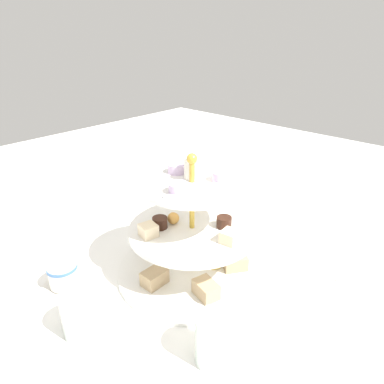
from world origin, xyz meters
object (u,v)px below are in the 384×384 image
at_px(water_glass_short_left, 82,315).
at_px(tiered_serving_stand, 192,239).
at_px(teacup_with_saucer, 64,277).
at_px(water_glass_tall_right, 205,195).
at_px(butter_knife_right, 97,229).
at_px(butter_knife_left, 330,268).
at_px(water_glass_mid_back, 215,339).

bearing_deg(water_glass_short_left, tiered_serving_stand, -5.65).
bearing_deg(teacup_with_saucer, water_glass_tall_right, -2.16).
distance_m(water_glass_short_left, butter_knife_right, 0.34).
bearing_deg(water_glass_tall_right, teacup_with_saucer, 177.84).
xyz_separation_m(water_glass_tall_right, water_glass_short_left, (-0.44, -0.11, -0.03)).
relative_size(water_glass_short_left, teacup_with_saucer, 0.83).
bearing_deg(tiered_serving_stand, teacup_with_saucer, 143.37).
height_order(butter_knife_left, butter_knife_right, same).
relative_size(tiered_serving_stand, butter_knife_left, 1.81).
xyz_separation_m(water_glass_short_left, teacup_with_saucer, (0.04, 0.13, -0.01)).
xyz_separation_m(water_glass_tall_right, butter_knife_left, (0.00, -0.35, -0.06)).
distance_m(tiered_serving_stand, butter_knife_right, 0.30).
xyz_separation_m(tiered_serving_stand, teacup_with_saucer, (-0.21, 0.15, -0.06)).
xyz_separation_m(tiered_serving_stand, water_glass_short_left, (-0.24, 0.02, -0.04)).
relative_size(butter_knife_left, water_glass_mid_back, 2.07).
bearing_deg(water_glass_short_left, butter_knife_right, 52.55).
distance_m(tiered_serving_stand, butter_knife_left, 0.30).
bearing_deg(teacup_with_saucer, butter_knife_right, 39.59).
height_order(tiered_serving_stand, butter_knife_left, tiered_serving_stand).
xyz_separation_m(tiered_serving_stand, water_glass_tall_right, (0.20, 0.14, -0.01)).
height_order(teacup_with_saucer, butter_knife_left, teacup_with_saucer).
bearing_deg(teacup_with_saucer, water_glass_mid_back, -78.04).
bearing_deg(water_glass_mid_back, teacup_with_saucer, 101.96).
relative_size(teacup_with_saucer, butter_knife_right, 0.53).
bearing_deg(butter_knife_right, butter_knife_left, 108.90).
relative_size(water_glass_short_left, butter_knife_right, 0.44).
bearing_deg(water_glass_tall_right, tiered_serving_stand, -145.55).
bearing_deg(tiered_serving_stand, water_glass_mid_back, -128.48).
xyz_separation_m(water_glass_short_left, butter_knife_right, (0.20, 0.27, -0.04)).
distance_m(butter_knife_right, water_glass_mid_back, 0.48).
bearing_deg(butter_knife_right, water_glass_short_left, 45.64).
relative_size(butter_knife_left, butter_knife_right, 1.00).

